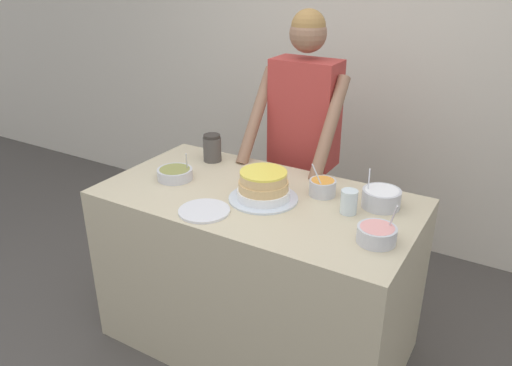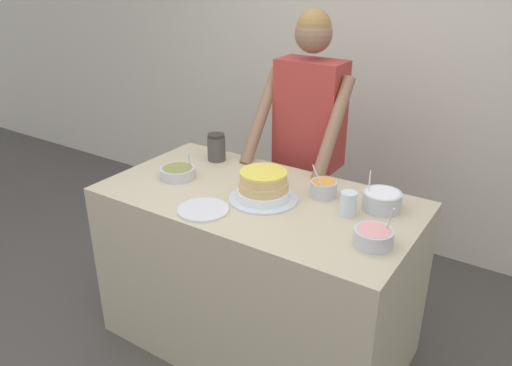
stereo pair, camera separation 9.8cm
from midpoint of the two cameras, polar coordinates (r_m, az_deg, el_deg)
name	(u,v)px [view 1 (the left image)]	position (r m, az deg, el deg)	size (l,w,h in m)	color
wall_back	(366,65)	(3.63, 11.64, 13.10)	(10.00, 0.05, 2.60)	beige
counter	(257,272)	(2.69, -0.95, -10.14)	(1.58, 0.84, 0.90)	#C6B793
person_baker	(303,129)	(2.98, 4.51, 6.18)	(0.53, 0.48, 1.73)	#2D2D38
cake	(263,187)	(2.40, -0.31, -0.46)	(0.34, 0.34, 0.15)	silver
frosting_bowl_orange	(323,187)	(2.47, 6.49, -0.45)	(0.13, 0.13, 0.18)	silver
frosting_bowl_white	(381,198)	(2.40, 13.00, -1.65)	(0.18, 0.18, 0.18)	silver
frosting_bowl_olive	(175,173)	(2.68, -10.28, 1.08)	(0.19, 0.19, 0.15)	silver
frosting_bowl_pink	(377,234)	(2.10, 12.34, -5.70)	(0.16, 0.16, 0.18)	silver
drinking_glass	(349,202)	(2.31, 9.38, -2.14)	(0.08, 0.08, 0.11)	silver
ceramic_plate	(204,211)	(2.32, -7.14, -3.19)	(0.24, 0.24, 0.01)	silver
stoneware_jar	(212,148)	(2.88, -6.00, 4.00)	(0.10, 0.10, 0.16)	#4C4742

